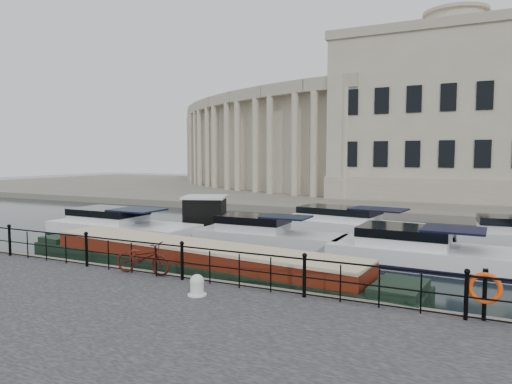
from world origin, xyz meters
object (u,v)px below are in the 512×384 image
Objects in this scene: bicycle at (143,258)px; narrowboat at (194,266)px; mooring_bollard at (197,286)px; harbour_hut at (205,216)px; life_ring_post at (485,289)px.

narrowboat is at bearing -16.39° from bicycle.
mooring_bollard is at bearing -117.34° from bicycle.
bicycle is at bearing 157.50° from mooring_bollard.
mooring_bollard is at bearing -49.22° from narrowboat.
narrowboat is at bearing 124.53° from mooring_bollard.
bicycle is at bearing -89.70° from harbour_hut.
life_ring_post is at bearing -57.94° from harbour_hut.
life_ring_post is 0.31× the size of harbour_hut.
mooring_bollard is 4.21m from narrowboat.
life_ring_post is 9.78m from narrowboat.
harbour_hut is (-14.13, 10.45, -0.36)m from life_ring_post.
narrowboat is at bearing -81.95° from harbour_hut.
life_ring_post reaches higher than bicycle.
bicycle is 9.94m from life_ring_post.
life_ring_post is at bearing -94.56° from bicycle.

